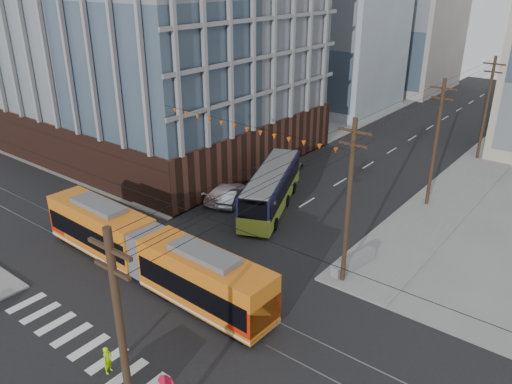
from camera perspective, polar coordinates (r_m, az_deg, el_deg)
ground at (r=31.38m, az=-14.82°, el=-13.34°), size 160.00×160.00×0.00m
office_building at (r=57.06m, az=-11.78°, el=18.95°), size 30.00×25.00×28.60m
bg_bldg_nw_near at (r=76.97m, az=8.37°, el=16.28°), size 18.00×16.00×18.00m
bg_bldg_nw_far at (r=93.47m, az=16.56°, el=17.47°), size 16.00×18.00×20.00m
utility_pole_near at (r=19.80m, az=-14.77°, el=-18.18°), size 0.30×0.30×11.00m
streetcar at (r=33.38m, az=-12.19°, el=-6.76°), size 19.62×3.31×3.77m
city_bus at (r=42.52m, az=1.76°, el=0.40°), size 7.13×12.18×3.43m
parked_car_silver at (r=43.58m, az=-2.87°, el=-0.50°), size 3.00×4.42×1.38m
parked_car_white at (r=44.18m, az=-3.28°, el=-0.08°), size 2.61×5.33×1.49m
parked_car_grey at (r=50.87m, az=3.57°, el=2.97°), size 1.96×4.23×1.18m
pedestrian at (r=27.33m, az=-16.59°, el=-17.93°), size 0.48×0.62×1.52m
jersey_barrier at (r=34.98m, az=11.09°, el=-7.94°), size 1.63×4.25×0.83m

